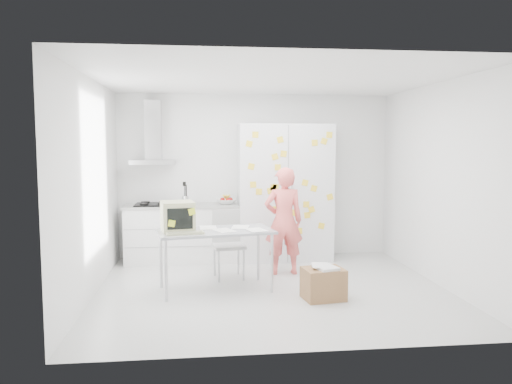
{
  "coord_description": "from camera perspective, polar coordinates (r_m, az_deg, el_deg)",
  "views": [
    {
      "loc": [
        -0.92,
        -6.29,
        1.88
      ],
      "look_at": [
        -0.13,
        0.67,
        1.21
      ],
      "focal_mm": 35.0,
      "sensor_mm": 36.0,
      "label": 1
    }
  ],
  "objects": [
    {
      "name": "ceiling",
      "position": [
        6.41,
        1.89,
        12.82
      ],
      "size": [
        4.5,
        4.0,
        0.02
      ],
      "primitive_type": "cube",
      "color": "white",
      "rests_on": "walls"
    },
    {
      "name": "cardboard_box",
      "position": [
        6.21,
        7.71,
        -10.3
      ],
      "size": [
        0.53,
        0.45,
        0.42
      ],
      "rotation": [
        0.0,
        0.0,
        0.15
      ],
      "color": "olive",
      "rests_on": "ground"
    },
    {
      "name": "tall_cabinet",
      "position": [
        8.12,
        3.29,
        -0.05
      ],
      "size": [
        1.5,
        0.68,
        2.2
      ],
      "color": "silver",
      "rests_on": "ground"
    },
    {
      "name": "person",
      "position": [
        7.22,
        3.18,
        -3.32
      ],
      "size": [
        0.58,
        0.39,
        1.55
      ],
      "primitive_type": "imported",
      "rotation": [
        0.0,
        0.0,
        3.18
      ],
      "color": "#FF6863",
      "rests_on": "ground"
    },
    {
      "name": "range_hood",
      "position": [
        8.16,
        -11.66,
        5.91
      ],
      "size": [
        0.7,
        0.48,
        1.01
      ],
      "color": "silver",
      "rests_on": "walls"
    },
    {
      "name": "desk",
      "position": [
        6.4,
        -7.36,
        -3.57
      ],
      "size": [
        1.56,
        0.97,
        1.16
      ],
      "rotation": [
        0.0,
        0.0,
        0.17
      ],
      "color": "#A2A4AD",
      "rests_on": "ground"
    },
    {
      "name": "floor",
      "position": [
        6.63,
        1.81,
        -11.1
      ],
      "size": [
        4.5,
        4.0,
        0.02
      ],
      "primitive_type": "cube",
      "color": "silver",
      "rests_on": "ground"
    },
    {
      "name": "chair",
      "position": [
        7.09,
        -3.25,
        -5.45
      ],
      "size": [
        0.48,
        0.48,
        0.95
      ],
      "rotation": [
        0.0,
        0.0,
        0.14
      ],
      "color": "#AFAFAD",
      "rests_on": "ground"
    },
    {
      "name": "counter_run",
      "position": [
        8.12,
        -8.35,
        -4.58
      ],
      "size": [
        1.84,
        0.63,
        1.28
      ],
      "color": "white",
      "rests_on": "ground"
    },
    {
      "name": "walls",
      "position": [
        7.09,
        1.01,
        1.18
      ],
      "size": [
        4.52,
        4.01,
        2.7
      ],
      "color": "white",
      "rests_on": "ground"
    }
  ]
}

